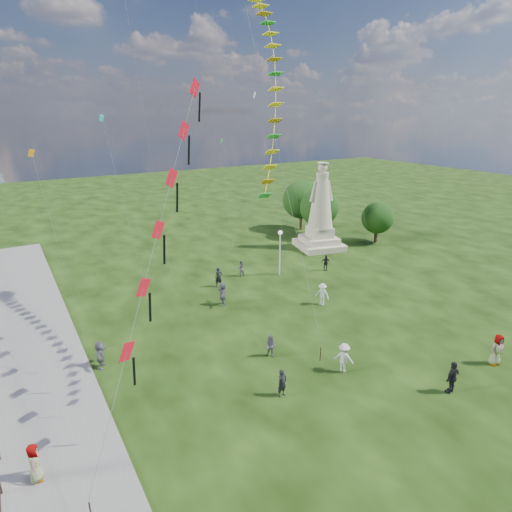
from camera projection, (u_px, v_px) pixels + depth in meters
waterfront at (20, 393)px, 22.98m from camera, size 200.00×200.00×1.51m
statue at (320, 217)px, 46.02m from camera, size 5.49×5.49×9.28m
lamppost at (280, 243)px, 38.30m from camera, size 0.39×0.39×4.26m
tree_row at (322, 206)px, 50.99m from camera, size 8.40×13.12×6.20m
person_0 at (282, 383)px, 22.39m from camera, size 0.62×0.45×1.57m
person_1 at (271, 346)px, 25.97m from camera, size 0.77×0.84×1.47m
person_2 at (344, 358)px, 24.50m from camera, size 1.15×1.29×1.79m
person_3 at (452, 377)px, 22.63m from camera, size 1.14×0.66×1.86m
person_4 at (497, 350)px, 25.17m from camera, size 1.00×0.67×1.94m
person_5 at (100, 355)px, 24.86m from camera, size 1.26×1.76×1.74m
person_6 at (219, 277)px, 36.40m from camera, size 0.70×0.53×1.73m
person_7 at (240, 268)px, 38.84m from camera, size 0.82×0.59×1.53m
person_8 at (322, 294)px, 33.05m from camera, size 1.06×1.28×1.76m
person_9 at (326, 263)px, 40.22m from camera, size 1.00×0.84×1.51m
person_10 at (35, 465)px, 17.13m from camera, size 0.69×0.93×1.70m
person_11 at (222, 294)px, 32.96m from camera, size 1.18×1.87×1.86m
red_kite_train at (164, 212)px, 19.78m from camera, size 9.22×9.35×15.96m
small_kites at (213, 116)px, 38.37m from camera, size 30.38×15.44×27.14m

